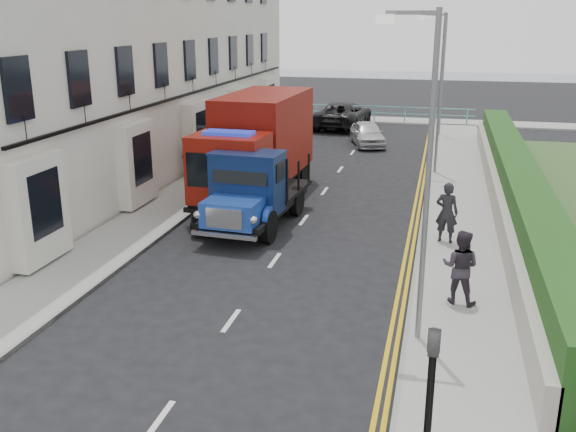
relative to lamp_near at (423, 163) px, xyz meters
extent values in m
plane|color=black|center=(-4.18, 2.00, -4.00)|extent=(120.00, 120.00, 0.00)
cube|color=gray|center=(-9.38, 11.00, -3.94)|extent=(2.40, 38.00, 0.12)
cube|color=gray|center=(1.12, 11.00, -3.94)|extent=(2.60, 38.00, 0.12)
cube|color=gray|center=(-4.18, 31.00, -3.94)|extent=(30.00, 2.50, 0.12)
plane|color=slate|center=(-4.18, 62.00, -4.00)|extent=(120.00, 120.00, 0.00)
cube|color=silver|center=(-13.68, 15.00, 3.00)|extent=(6.00, 30.00, 14.00)
cube|color=black|center=(-10.53, 15.00, -0.40)|extent=(0.12, 28.00, 0.10)
cube|color=#B2AD9E|center=(2.42, 11.00, -3.45)|extent=(0.30, 28.00, 1.00)
cube|color=#183F14|center=(3.12, 11.00, -3.05)|extent=(1.20, 28.00, 1.70)
cube|color=#59B2A5|center=(-4.18, 30.20, -2.92)|extent=(13.00, 0.08, 0.06)
cube|color=#59B2A5|center=(-4.18, 30.20, -3.35)|extent=(13.00, 0.06, 0.05)
cylinder|color=slate|center=(0.12, 0.00, -0.50)|extent=(0.12, 0.12, 7.00)
cube|color=slate|center=(-0.38, 0.00, 2.90)|extent=(1.00, 0.08, 0.08)
cube|color=beige|center=(-0.88, 0.00, 2.78)|extent=(0.35, 0.18, 0.18)
cylinder|color=slate|center=(0.12, 16.00, -0.50)|extent=(0.12, 0.12, 7.00)
cube|color=slate|center=(-0.38, 16.00, 2.90)|extent=(1.00, 0.08, 0.08)
cube|color=beige|center=(-0.88, 16.00, 2.78)|extent=(0.35, 0.18, 0.18)
cylinder|color=slate|center=(0.12, 26.00, -0.50)|extent=(0.12, 0.12, 7.00)
cube|color=slate|center=(-0.38, 26.00, 2.90)|extent=(1.00, 0.08, 0.08)
cube|color=beige|center=(-0.88, 26.00, 2.78)|extent=(0.35, 0.18, 0.18)
imported|color=black|center=(0.42, -5.50, -1.40)|extent=(0.16, 0.20, 1.00)
cylinder|color=black|center=(-6.68, 5.57, -3.47)|extent=(0.35, 1.07, 1.05)
cylinder|color=black|center=(-4.75, 5.44, -3.47)|extent=(0.35, 1.07, 1.05)
cylinder|color=black|center=(-6.48, 8.64, -3.47)|extent=(0.35, 1.07, 1.05)
cylinder|color=black|center=(-4.55, 8.51, -3.47)|extent=(0.35, 1.07, 1.05)
cube|color=black|center=(-5.62, 7.04, -3.32)|extent=(2.43, 5.40, 0.20)
cube|color=#1E44A4|center=(-5.75, 5.01, -2.92)|extent=(1.79, 1.54, 0.79)
cube|color=silver|center=(-5.80, 4.28, -2.92)|extent=(1.16, 0.16, 0.60)
cube|color=#0D1E4A|center=(-5.67, 6.27, -2.29)|extent=(2.28, 1.46, 1.92)
cube|color=black|center=(-5.53, 8.36, -3.06)|extent=(2.50, 3.22, 0.13)
cylinder|color=black|center=(-7.74, 7.41, -3.42)|extent=(0.38, 1.16, 1.15)
cylinder|color=black|center=(-5.54, 7.33, -3.42)|extent=(0.38, 1.16, 1.15)
cylinder|color=black|center=(-7.62, 10.65, -3.42)|extent=(0.38, 1.16, 1.15)
cylinder|color=black|center=(-5.42, 10.57, -3.42)|extent=(0.38, 1.16, 1.15)
cylinder|color=black|center=(-7.53, 12.95, -3.42)|extent=(0.38, 1.16, 1.15)
cylinder|color=black|center=(-5.34, 12.87, -3.42)|extent=(0.38, 1.16, 1.15)
cube|color=black|center=(-6.54, 10.09, -3.21)|extent=(2.68, 7.41, 0.26)
cube|color=maroon|center=(-6.64, 7.37, -2.11)|extent=(2.58, 2.08, 2.30)
cube|color=black|center=(-6.68, 6.41, -2.01)|extent=(2.30, 0.17, 1.15)
cube|color=#6D0F07|center=(-6.50, 11.24, -1.59)|extent=(2.82, 5.54, 3.14)
imported|color=black|center=(-6.78, 7.30, -3.25)|extent=(2.32, 4.58, 1.49)
imported|color=#59ABC0|center=(-6.89, 9.21, -3.38)|extent=(1.48, 3.82, 1.24)
imported|color=silver|center=(-7.72, 16.73, -3.34)|extent=(2.12, 4.66, 1.32)
imported|color=black|center=(-5.91, 27.68, -3.17)|extent=(3.29, 6.19, 1.66)
imported|color=#BBBAC0|center=(-3.68, 22.12, -3.34)|extent=(2.62, 4.17, 1.32)
imported|color=black|center=(0.64, 6.53, -2.93)|extent=(0.77, 0.59, 1.90)
imported|color=#312A33|center=(0.99, 2.06, -2.95)|extent=(1.05, 0.91, 1.85)
imported|color=#1B2732|center=(-10.18, 12.73, -3.05)|extent=(0.97, 0.41, 1.66)
imported|color=#3D332C|center=(-8.58, 12.60, -3.06)|extent=(0.96, 0.85, 1.64)
camera|label=1|loc=(0.34, -12.93, 2.84)|focal=40.00mm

